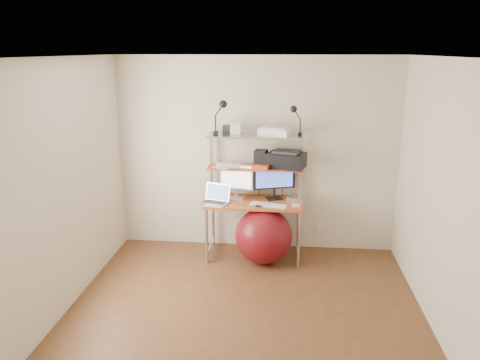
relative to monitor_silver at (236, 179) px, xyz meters
The scene contains 20 objects.
room 1.57m from the monitor_silver, 81.38° to the right, with size 3.60×3.60×3.60m.
computer_desk 0.24m from the monitor_silver, ahead, with size 1.20×0.60×1.57m.
wall_outlet 1.31m from the monitor_silver, 13.40° to the left, with size 0.08×0.01×0.12m, color white.
monitor_silver is the anchor object (origin of this frame).
monitor_black 0.48m from the monitor_silver, ahead, with size 0.51×0.21×0.53m.
laptop 0.35m from the monitor_silver, 142.67° to the right, with size 0.39×0.35×0.28m.
keyboard 0.54m from the monitor_silver, 29.06° to the right, with size 0.44×0.13×0.01m, color white.
mouse 0.82m from the monitor_silver, 17.95° to the right, with size 0.10×0.06×0.03m, color white.
mac_mini 0.81m from the monitor_silver, ahead, with size 0.22×0.22×0.04m, color silver.
phone 0.47m from the monitor_silver, 38.87° to the right, with size 0.07×0.13×0.01m, color black.
printer 0.67m from the monitor_silver, ahead, with size 0.52×0.42×0.21m.
nas_cube 0.40m from the monitor_silver, ahead, with size 0.15×0.15×0.22m, color black.
red_box 0.37m from the monitor_silver, 11.85° to the right, with size 0.20×0.13×0.06m, color #B83F1D.
scanner 0.77m from the monitor_silver, ahead, with size 0.43×0.35×0.10m.
box_white 0.63m from the monitor_silver, 109.76° to the left, with size 0.12×0.10×0.15m, color white.
box_grey 0.63m from the monitor_silver, 147.58° to the left, with size 0.11×0.11×0.11m, color #29292B.
clip_lamp_left 0.89m from the monitor_silver, 163.58° to the right, with size 0.17×0.10×0.43m.
clip_lamp_right 1.09m from the monitor_silver, ahead, with size 0.15×0.08×0.37m.
exercise_ball 0.78m from the monitor_silver, 35.04° to the right, with size 0.70×0.70×0.70m, color maroon.
paper_stack 0.21m from the monitor_silver, 166.35° to the left, with size 0.35×0.40×0.02m.
Camera 1 is at (0.36, -4.08, 2.56)m, focal length 35.00 mm.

